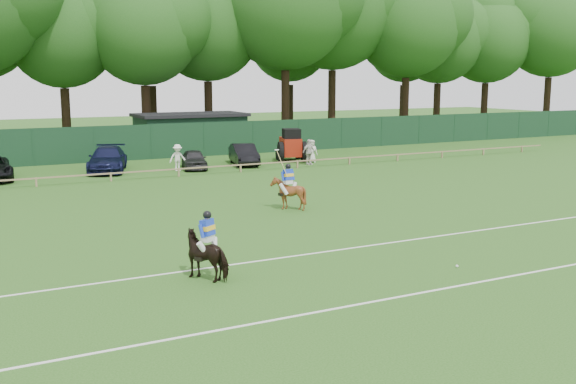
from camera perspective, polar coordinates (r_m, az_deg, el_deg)
ground at (r=23.86m, az=2.27°, el=-4.50°), size 160.00×160.00×0.00m
horse_dark at (r=19.98m, az=-6.79°, el=-5.30°), size 1.55×1.82×1.42m
horse_chestnut at (r=29.99m, az=0.01°, el=-0.11°), size 1.22×1.37×1.46m
sedan_navy at (r=43.50m, az=-15.03°, el=2.70°), size 3.69×5.68×1.53m
hatch_grey at (r=43.61m, az=-7.96°, el=2.76°), size 2.28×3.85×1.23m
estate_black at (r=45.29m, az=-3.75°, el=3.19°), size 2.42×4.45×1.39m
spectator_left at (r=42.81m, az=-9.33°, el=2.89°), size 1.09×0.64×1.67m
spectator_mid at (r=45.19m, az=1.77°, el=3.40°), size 1.07×0.62×1.72m
spectator_right at (r=46.45m, az=2.04°, el=3.48°), size 0.83×0.60×1.56m
rider_dark at (r=19.81m, az=-6.80°, el=-3.44°), size 0.86×0.64×1.41m
rider_chestnut at (r=29.86m, az=0.02°, el=1.19°), size 0.94×0.57×2.05m
polo_ball at (r=21.73m, az=14.11°, el=-6.11°), size 0.09×0.09×0.09m
pitch_lines at (r=21.01m, az=7.05°, el=-6.54°), size 60.00×5.10×0.01m
pitch_rail at (r=40.13m, az=-10.61°, el=1.83°), size 62.10×0.10×0.50m
perimeter_fence at (r=48.66m, az=-13.76°, el=4.05°), size 92.08×0.08×2.50m
utility_shed at (r=53.21m, az=-8.26°, el=5.00°), size 8.40×4.40×3.04m
tree_row at (r=56.99m, az=-13.70°, el=3.59°), size 96.00×12.00×21.00m
tractor at (r=47.05m, az=0.24°, el=3.93°), size 2.54×3.14×2.29m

